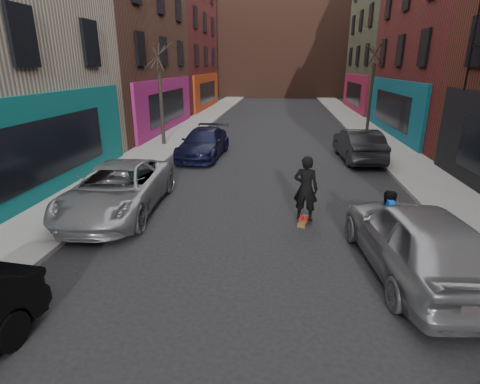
% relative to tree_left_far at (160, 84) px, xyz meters
% --- Properties ---
extents(sidewalk_left, '(2.50, 84.00, 0.13)m').
position_rel_tree_left_far_xyz_m(sidewalk_left, '(-0.05, 12.00, -3.31)').
color(sidewalk_left, gray).
rests_on(sidewalk_left, ground).
extents(sidewalk_right, '(2.50, 84.00, 0.13)m').
position_rel_tree_left_far_xyz_m(sidewalk_right, '(12.45, 12.00, -3.31)').
color(sidewalk_right, gray).
rests_on(sidewalk_right, ground).
extents(building_far, '(40.00, 10.00, 14.00)m').
position_rel_tree_left_far_xyz_m(building_far, '(6.20, 38.00, 3.62)').
color(building_far, '#47281E').
rests_on(building_far, ground).
extents(tree_left_far, '(2.00, 2.00, 6.50)m').
position_rel_tree_left_far_xyz_m(tree_left_far, '(0.00, 0.00, 0.00)').
color(tree_left_far, black).
rests_on(tree_left_far, sidewalk_left).
extents(tree_right_far, '(2.00, 2.00, 6.80)m').
position_rel_tree_left_far_xyz_m(tree_right_far, '(12.40, 6.00, 0.15)').
color(tree_right_far, black).
rests_on(tree_right_far, sidewalk_right).
extents(parked_left_far, '(2.76, 5.49, 1.49)m').
position_rel_tree_left_far_xyz_m(parked_left_far, '(1.65, -9.90, -2.64)').
color(parked_left_far, gray).
rests_on(parked_left_far, ground).
extents(parked_left_end, '(2.17, 4.86, 1.38)m').
position_rel_tree_left_far_xyz_m(parked_left_end, '(2.79, -2.33, -2.69)').
color(parked_left_end, black).
rests_on(parked_left_end, ground).
extents(parked_right_far, '(2.48, 5.08, 1.67)m').
position_rel_tree_left_far_xyz_m(parked_right_far, '(9.57, -12.72, -2.55)').
color(parked_right_far, gray).
rests_on(parked_right_far, ground).
extents(parked_right_end, '(1.88, 4.66, 1.50)m').
position_rel_tree_left_far_xyz_m(parked_right_end, '(10.30, -2.17, -2.63)').
color(parked_right_end, black).
rests_on(parked_right_end, ground).
extents(skateboard, '(0.41, 0.83, 0.10)m').
position_rel_tree_left_far_xyz_m(skateboard, '(7.37, -10.15, -3.33)').
color(skateboard, brown).
rests_on(skateboard, ground).
extents(skateboarder, '(0.79, 0.62, 1.91)m').
position_rel_tree_left_far_xyz_m(skateboarder, '(7.37, -10.15, -2.33)').
color(skateboarder, black).
rests_on(skateboarder, skateboard).
extents(pedestrian, '(0.79, 0.64, 1.63)m').
position_rel_tree_left_far_xyz_m(pedestrian, '(9.16, -11.83, -2.56)').
color(pedestrian, black).
rests_on(pedestrian, ground).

